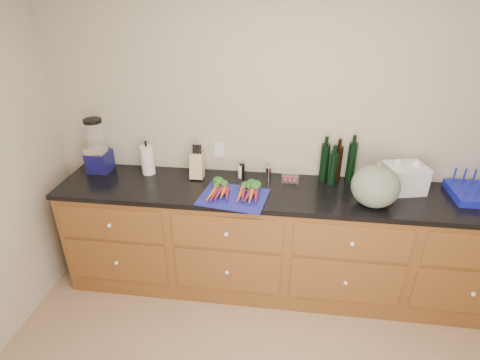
# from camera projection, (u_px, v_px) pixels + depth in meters

# --- Properties ---
(wall_back) EXTENTS (4.10, 0.05, 2.60)m
(wall_back) POSITION_uv_depth(u_px,v_px,m) (293.00, 132.00, 2.99)
(wall_back) COLOR #BAB19A
(wall_back) RESTS_ON ground
(cabinets) EXTENTS (3.60, 0.64, 0.90)m
(cabinets) POSITION_uv_depth(u_px,v_px,m) (287.00, 243.00, 3.08)
(cabinets) COLOR brown
(cabinets) RESTS_ON ground
(countertop) EXTENTS (3.64, 0.62, 0.04)m
(countertop) POSITION_uv_depth(u_px,v_px,m) (290.00, 193.00, 2.87)
(countertop) COLOR black
(countertop) RESTS_ON cabinets
(cutting_board) EXTENTS (0.53, 0.43, 0.01)m
(cutting_board) POSITION_uv_depth(u_px,v_px,m) (234.00, 197.00, 2.77)
(cutting_board) COLOR navy
(cutting_board) RESTS_ON countertop
(carrots) EXTENTS (0.39, 0.29, 0.06)m
(carrots) POSITION_uv_depth(u_px,v_px,m) (235.00, 191.00, 2.79)
(carrots) COLOR orange
(carrots) RESTS_ON cutting_board
(squash) EXTENTS (0.33, 0.33, 0.30)m
(squash) POSITION_uv_depth(u_px,v_px,m) (375.00, 186.00, 2.62)
(squash) COLOR #596655
(squash) RESTS_ON countertop
(blender_appliance) EXTENTS (0.18, 0.18, 0.45)m
(blender_appliance) POSITION_uv_depth(u_px,v_px,m) (97.00, 149.00, 3.10)
(blender_appliance) COLOR #12104D
(blender_appliance) RESTS_ON countertop
(paper_towel) EXTENTS (0.11, 0.11, 0.24)m
(paper_towel) POSITION_uv_depth(u_px,v_px,m) (148.00, 160.00, 3.09)
(paper_towel) COLOR white
(paper_towel) RESTS_ON countertop
(knife_block) EXTENTS (0.10, 0.10, 0.21)m
(knife_block) POSITION_uv_depth(u_px,v_px,m) (197.00, 166.00, 3.03)
(knife_block) COLOR tan
(knife_block) RESTS_ON countertop
(grinder_salt) EXTENTS (0.05, 0.05, 0.11)m
(grinder_salt) POSITION_uv_depth(u_px,v_px,m) (241.00, 171.00, 3.04)
(grinder_salt) COLOR white
(grinder_salt) RESTS_ON countertop
(grinder_pepper) EXTENTS (0.05, 0.05, 0.12)m
(grinder_pepper) POSITION_uv_depth(u_px,v_px,m) (242.00, 171.00, 3.04)
(grinder_pepper) COLOR black
(grinder_pepper) RESTS_ON countertop
(canister_chrome) EXTENTS (0.05, 0.05, 0.11)m
(canister_chrome) POSITION_uv_depth(u_px,v_px,m) (268.00, 173.00, 3.02)
(canister_chrome) COLOR silver
(canister_chrome) RESTS_ON countertop
(tomato_box) EXTENTS (0.13, 0.11, 0.06)m
(tomato_box) POSITION_uv_depth(u_px,v_px,m) (290.00, 177.00, 3.00)
(tomato_box) COLOR white
(tomato_box) RESTS_ON countertop
(bottles) EXTENTS (0.28, 0.14, 0.33)m
(bottles) POSITION_uv_depth(u_px,v_px,m) (337.00, 164.00, 2.94)
(bottles) COLOR black
(bottles) RESTS_ON countertop
(grocery_bag) EXTENTS (0.33, 0.29, 0.21)m
(grocery_bag) POSITION_uv_depth(u_px,v_px,m) (404.00, 178.00, 2.83)
(grocery_bag) COLOR white
(grocery_bag) RESTS_ON countertop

